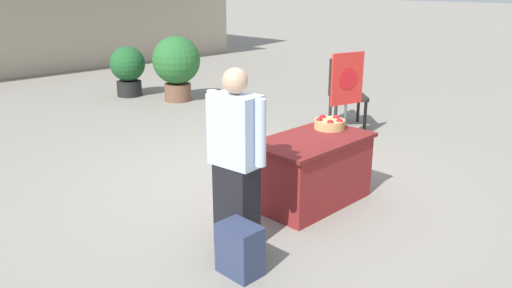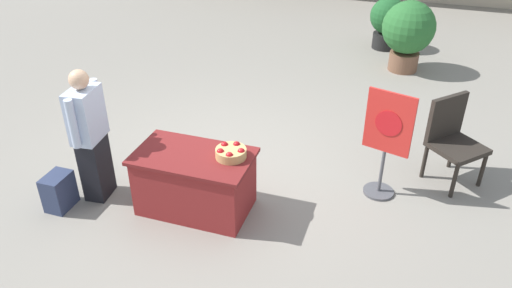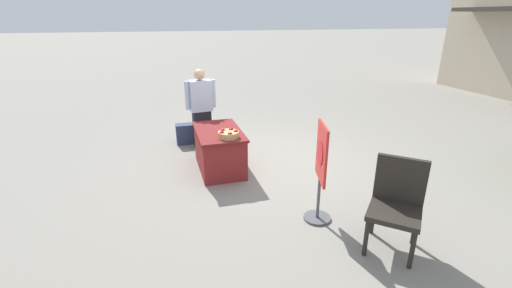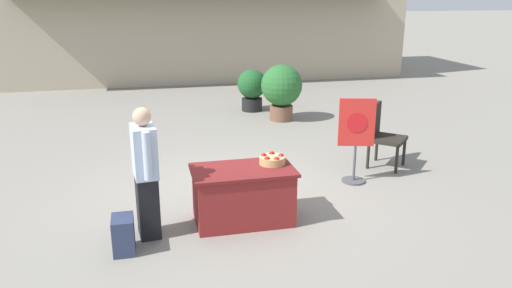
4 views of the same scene
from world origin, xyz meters
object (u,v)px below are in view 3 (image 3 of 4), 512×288
Objects in this scene: backpack at (185,134)px; patio_chair at (397,200)px; display_table at (219,150)px; apple_basket at (229,134)px; poster_board at (320,171)px; person_visitor at (201,109)px.

patio_chair reaches higher than backpack.
apple_basket is (0.40, 0.09, 0.41)m from display_table.
display_table is at bearing -106.98° from patio_chair.
display_table is 3.05× the size of backpack.
patio_chair reaches higher than apple_basket.
poster_board is (1.94, 0.94, 0.34)m from display_table.
person_visitor reaches higher than backpack.
poster_board reaches higher than backpack.
backpack is (-1.47, -0.47, -0.15)m from display_table.
apple_basket is 0.25× the size of poster_board.
person_visitor is 1.50× the size of patio_chair.
display_table is 1.55m from backpack.
backpack is (-0.29, -0.34, -0.59)m from person_visitor.
person_visitor reaches higher than display_table.
poster_board reaches higher than apple_basket.
poster_board is at bearing 12.79° from person_visitor.
poster_board is (3.12, 1.07, -0.10)m from person_visitor.
person_visitor is at bearing -55.39° from poster_board.
apple_basket is at bearing 1.64° from person_visitor.
patio_chair is (0.73, 0.59, -0.11)m from poster_board.
display_table is 1.27m from person_visitor.
patio_chair is at bearing 144.85° from poster_board.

